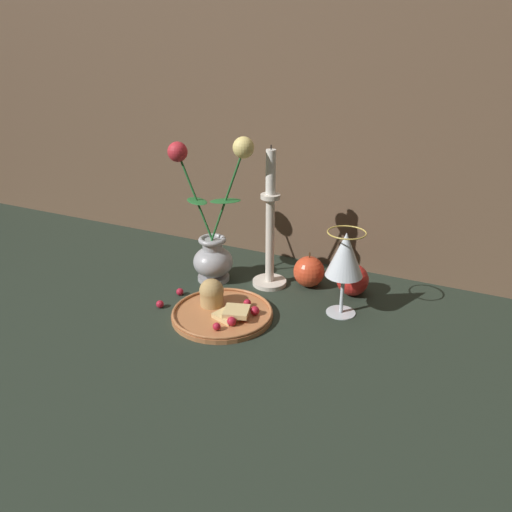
{
  "coord_description": "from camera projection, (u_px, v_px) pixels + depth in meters",
  "views": [
    {
      "loc": [
        0.42,
        -0.87,
        0.54
      ],
      "look_at": [
        -0.02,
        0.03,
        0.1
      ],
      "focal_mm": 35.0,
      "sensor_mm": 36.0,
      "label": 1
    }
  ],
  "objects": [
    {
      "name": "berry_near_plate",
      "position": [
        160.0,
        304.0,
        1.09
      ],
      "size": [
        0.02,
        0.02,
        0.02
      ],
      "primitive_type": "sphere",
      "color": "#AD192D",
      "rests_on": "ground_plane"
    },
    {
      "name": "apple_beside_vase",
      "position": [
        309.0,
        272.0,
        1.17
      ],
      "size": [
        0.07,
        0.07,
        0.09
      ],
      "color": "#D14223",
      "rests_on": "ground_plane"
    },
    {
      "name": "vase",
      "position": [
        212.0,
        240.0,
        1.18
      ],
      "size": [
        0.22,
        0.1,
        0.35
      ],
      "color": "#A3A3A8",
      "rests_on": "ground_plane"
    },
    {
      "name": "wall_back",
      "position": [
        314.0,
        9.0,
        1.11
      ],
      "size": [
        2.4,
        0.04,
        1.2
      ],
      "primitive_type": "cube",
      "color": "brown",
      "rests_on": "ground_plane"
    },
    {
      "name": "ground_plane",
      "position": [
        257.0,
        304.0,
        1.1
      ],
      "size": [
        2.4,
        2.4,
        0.0
      ],
      "primitive_type": "plane",
      "color": "#232D23",
      "rests_on": "ground"
    },
    {
      "name": "wine_glass",
      "position": [
        345.0,
        257.0,
        1.02
      ],
      "size": [
        0.08,
        0.08,
        0.19
      ],
      "color": "silver",
      "rests_on": "ground_plane"
    },
    {
      "name": "apple_near_glass",
      "position": [
        353.0,
        280.0,
        1.13
      ],
      "size": [
        0.07,
        0.07,
        0.09
      ],
      "color": "red",
      "rests_on": "ground_plane"
    },
    {
      "name": "candlestick",
      "position": [
        270.0,
        235.0,
        1.14
      ],
      "size": [
        0.08,
        0.08,
        0.33
      ],
      "color": "silver",
      "rests_on": "ground_plane"
    },
    {
      "name": "berry_front_center",
      "position": [
        180.0,
        292.0,
        1.14
      ],
      "size": [
        0.02,
        0.02,
        0.02
      ],
      "primitive_type": "sphere",
      "color": "#AD192D",
      "rests_on": "ground_plane"
    },
    {
      "name": "plate_with_pastries",
      "position": [
        221.0,
        309.0,
        1.05
      ],
      "size": [
        0.21,
        0.21,
        0.07
      ],
      "color": "#B77042",
      "rests_on": "ground_plane"
    }
  ]
}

